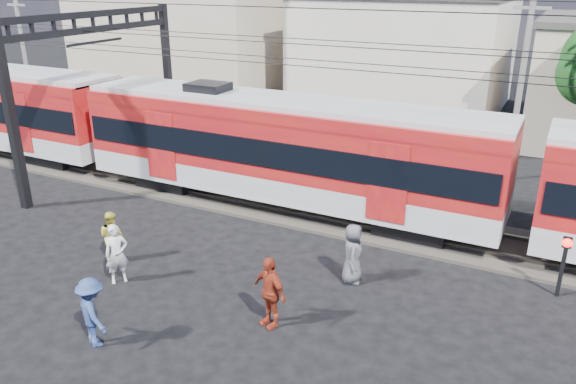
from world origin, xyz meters
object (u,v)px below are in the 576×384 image
pedestrian_c (93,312)px  crossing_signal (565,255)px  pedestrian_a (117,254)px  commuter_train (288,147)px

pedestrian_c → crossing_signal: (9.82, 7.40, 0.37)m
pedestrian_a → pedestrian_c: bearing=-109.4°
commuter_train → pedestrian_a: commuter_train is taller
pedestrian_a → commuter_train: bearing=23.9°
crossing_signal → commuter_train: bearing=166.7°
commuter_train → crossing_signal: commuter_train is taller
commuter_train → pedestrian_c: (-0.29, -9.65, -1.51)m
commuter_train → pedestrian_a: bearing=-104.6°
pedestrian_c → crossing_signal: bearing=-118.5°
pedestrian_a → crossing_signal: crossing_signal is taller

